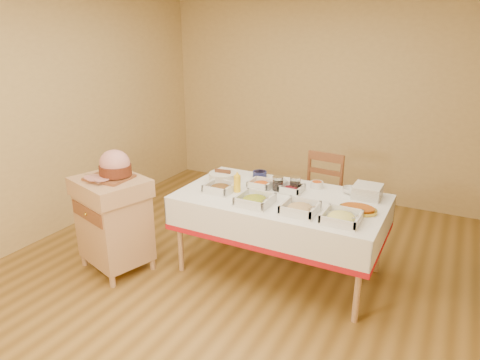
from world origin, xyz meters
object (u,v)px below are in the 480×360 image
object	(u,v)px
dining_chair	(318,198)
mustard_bottle	(237,183)
brass_platter	(358,209)
preserve_jar_left	(278,184)
preserve_jar_right	(295,185)
ham_on_board	(114,167)
dining_table	(280,213)
plate_stack	(367,191)
butcher_cart	(114,218)
bread_basket	(223,177)

from	to	relation	value
dining_chair	mustard_bottle	bearing A→B (deg)	-120.93
mustard_bottle	brass_platter	xyz separation A→B (m)	(1.09, 0.06, -0.07)
preserve_jar_left	preserve_jar_right	xyz separation A→B (m)	(0.15, 0.06, 0.00)
dining_chair	ham_on_board	distance (m)	2.09
dining_table	preserve_jar_right	size ratio (longest dim) A/B	13.61
plate_stack	brass_platter	world-z (taller)	plate_stack
preserve_jar_right	brass_platter	distance (m)	0.66
mustard_bottle	plate_stack	distance (m)	1.16
dining_table	butcher_cart	distance (m)	1.54
dining_table	mustard_bottle	xyz separation A→B (m)	(-0.40, -0.08, 0.25)
dining_chair	bread_basket	distance (m)	1.08
preserve_jar_right	mustard_bottle	distance (m)	0.53
ham_on_board	butcher_cart	bearing A→B (deg)	-141.88
ham_on_board	plate_stack	bearing A→B (deg)	24.91
butcher_cart	plate_stack	bearing A→B (deg)	25.20
butcher_cart	preserve_jar_right	size ratio (longest dim) A/B	6.73
preserve_jar_left	mustard_bottle	distance (m)	0.38
preserve_jar_right	bread_basket	size ratio (longest dim) A/B	0.50
dining_chair	preserve_jar_right	distance (m)	0.68
butcher_cart	mustard_bottle	bearing A→B (deg)	30.02
preserve_jar_left	preserve_jar_right	distance (m)	0.16
plate_stack	brass_platter	size ratio (longest dim) A/B	0.76
bread_basket	plate_stack	xyz separation A→B (m)	(1.33, 0.24, 0.01)
preserve_jar_right	butcher_cart	bearing A→B (deg)	-149.88
mustard_bottle	dining_table	bearing A→B (deg)	11.81
brass_platter	mustard_bottle	bearing A→B (deg)	-176.92
preserve_jar_left	preserve_jar_right	bearing A→B (deg)	20.62
plate_stack	mustard_bottle	bearing A→B (deg)	-159.57
ham_on_board	preserve_jar_left	size ratio (longest dim) A/B	3.02
preserve_jar_left	bread_basket	xyz separation A→B (m)	(-0.56, -0.05, -0.01)
bread_basket	plate_stack	bearing A→B (deg)	10.28
preserve_jar_right	bread_basket	world-z (taller)	preserve_jar_right
dining_table	preserve_jar_right	distance (m)	0.30
dining_table	dining_chair	world-z (taller)	dining_chair
plate_stack	brass_platter	distance (m)	0.35
ham_on_board	mustard_bottle	size ratio (longest dim) A/B	2.04
dining_table	plate_stack	size ratio (longest dim) A/B	7.73
butcher_cart	dining_chair	xyz separation A→B (m)	(1.51, 1.43, -0.02)
preserve_jar_left	plate_stack	distance (m)	0.80
preserve_jar_right	ham_on_board	bearing A→B (deg)	-150.13
butcher_cart	brass_platter	distance (m)	2.19
dining_chair	plate_stack	xyz separation A→B (m)	(0.57, -0.45, 0.33)
ham_on_board	mustard_bottle	distance (m)	1.11
bread_basket	plate_stack	distance (m)	1.35
preserve_jar_right	plate_stack	size ratio (longest dim) A/B	0.57
dining_table	plate_stack	bearing A→B (deg)	25.04
dining_chair	brass_platter	bearing A→B (deg)	-54.33
dining_table	butcher_cart	xyz separation A→B (m)	(-1.39, -0.66, -0.09)
butcher_cart	mustard_bottle	distance (m)	1.20
dining_table	dining_chair	xyz separation A→B (m)	(0.11, 0.77, -0.11)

